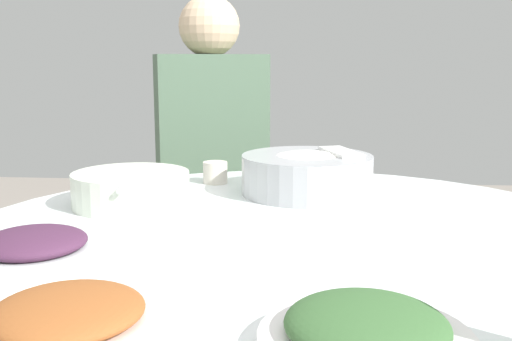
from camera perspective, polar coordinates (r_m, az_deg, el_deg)
round_dining_table at (r=1.08m, az=3.97°, el=-12.04°), size 1.27×1.27×0.72m
rice_bowl at (r=1.37m, az=4.90°, el=-0.28°), size 0.30×0.30×0.10m
soup_bowl at (r=1.28m, az=-11.84°, el=-1.82°), size 0.24×0.27×0.07m
dish_eggplant at (r=0.98m, az=-20.45°, el=-6.95°), size 0.24×0.24×0.05m
dish_stirfry at (r=0.72m, az=-17.51°, el=-13.28°), size 0.23×0.23×0.04m
dish_greens at (r=0.65m, az=10.48°, el=-15.05°), size 0.23×0.23×0.05m
tea_cup_far at (r=1.49m, az=-3.91°, el=-0.19°), size 0.06×0.06×0.05m
stool_for_diner_left at (r=2.06m, az=-4.12°, el=-12.15°), size 0.36×0.36×0.46m
diner_left at (r=1.92m, az=-4.34°, el=3.17°), size 0.41×0.42×0.76m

